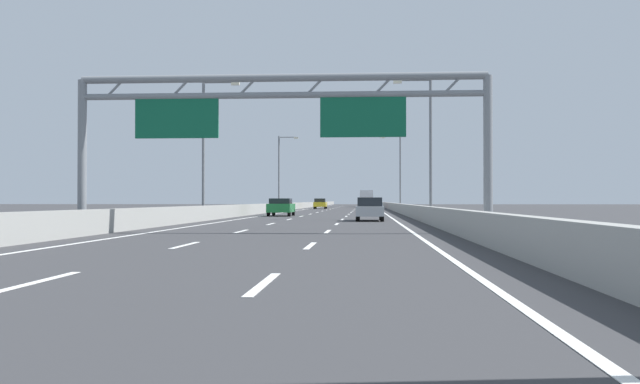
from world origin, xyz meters
name	(u,v)px	position (x,y,z in m)	size (l,w,h in m)	color
ground_plane	(342,209)	(0.00, 100.00, 0.00)	(260.00, 260.00, 0.00)	#38383A
lane_dash_left_1	(37,282)	(-1.80, 12.50, 0.01)	(0.16, 3.00, 0.01)	white
lane_dash_left_2	(185,245)	(-1.80, 21.50, 0.01)	(0.16, 3.00, 0.01)	white
lane_dash_left_3	(241,231)	(-1.80, 30.50, 0.01)	(0.16, 3.00, 0.01)	white
lane_dash_left_4	(271,224)	(-1.80, 39.50, 0.01)	(0.16, 3.00, 0.01)	white
lane_dash_left_5	(289,219)	(-1.80, 48.50, 0.01)	(0.16, 3.00, 0.01)	white
lane_dash_left_6	(301,216)	(-1.80, 57.50, 0.01)	(0.16, 3.00, 0.01)	white
lane_dash_left_7	(310,214)	(-1.80, 66.50, 0.01)	(0.16, 3.00, 0.01)	white
lane_dash_left_8	(317,212)	(-1.80, 75.50, 0.01)	(0.16, 3.00, 0.01)	white
lane_dash_left_9	(322,211)	(-1.80, 84.50, 0.01)	(0.16, 3.00, 0.01)	white
lane_dash_left_10	(327,210)	(-1.80, 93.50, 0.01)	(0.16, 3.00, 0.01)	white
lane_dash_left_11	(330,209)	(-1.80, 102.50, 0.01)	(0.16, 3.00, 0.01)	white
lane_dash_left_12	(333,208)	(-1.80, 111.50, 0.01)	(0.16, 3.00, 0.01)	white
lane_dash_left_13	(336,208)	(-1.80, 120.50, 0.01)	(0.16, 3.00, 0.01)	white
lane_dash_left_14	(338,207)	(-1.80, 129.50, 0.01)	(0.16, 3.00, 0.01)	white
lane_dash_left_15	(340,207)	(-1.80, 138.50, 0.01)	(0.16, 3.00, 0.01)	white
lane_dash_left_16	(341,206)	(-1.80, 147.50, 0.01)	(0.16, 3.00, 0.01)	white
lane_dash_left_17	(343,206)	(-1.80, 156.50, 0.01)	(0.16, 3.00, 0.01)	white
lane_dash_right_1	(263,284)	(1.80, 12.50, 0.01)	(0.16, 3.00, 0.01)	white
lane_dash_right_2	(310,246)	(1.80, 21.50, 0.01)	(0.16, 3.00, 0.01)	white
lane_dash_right_3	(328,232)	(1.80, 30.50, 0.01)	(0.16, 3.00, 0.01)	white
lane_dash_right_4	(337,224)	(1.80, 39.50, 0.01)	(0.16, 3.00, 0.01)	white
lane_dash_right_5	(342,219)	(1.80, 48.50, 0.01)	(0.16, 3.00, 0.01)	white
lane_dash_right_6	(346,216)	(1.80, 57.50, 0.01)	(0.16, 3.00, 0.01)	white
lane_dash_right_7	(349,214)	(1.80, 66.50, 0.01)	(0.16, 3.00, 0.01)	white
lane_dash_right_8	(351,212)	(1.80, 75.50, 0.01)	(0.16, 3.00, 0.01)	white
lane_dash_right_9	(353,211)	(1.80, 84.50, 0.01)	(0.16, 3.00, 0.01)	white
lane_dash_right_10	(354,210)	(1.80, 93.50, 0.01)	(0.16, 3.00, 0.01)	white
lane_dash_right_11	(355,209)	(1.80, 102.50, 0.01)	(0.16, 3.00, 0.01)	white
lane_dash_right_12	(356,208)	(1.80, 111.50, 0.01)	(0.16, 3.00, 0.01)	white
lane_dash_right_13	(357,208)	(1.80, 120.50, 0.01)	(0.16, 3.00, 0.01)	white
lane_dash_right_14	(357,207)	(1.80, 129.50, 0.01)	(0.16, 3.00, 0.01)	white
lane_dash_right_15	(358,207)	(1.80, 138.50, 0.01)	(0.16, 3.00, 0.01)	white
lane_dash_right_16	(358,206)	(1.80, 147.50, 0.01)	(0.16, 3.00, 0.01)	white
lane_dash_right_17	(359,206)	(1.80, 156.50, 0.01)	(0.16, 3.00, 0.01)	white
edge_line_left	(296,211)	(-5.25, 88.00, 0.01)	(0.16, 176.00, 0.01)	white
edge_line_right	(381,211)	(5.25, 88.00, 0.01)	(0.16, 176.00, 0.01)	white
barrier_left	(300,206)	(-6.90, 110.00, 0.47)	(0.45, 220.00, 0.95)	#9E9E99
barrier_right	(389,206)	(6.90, 110.00, 0.47)	(0.45, 220.00, 0.95)	#9E9E99
sign_gantry	(278,112)	(-0.11, 29.45, 4.83)	(16.67, 0.36, 6.36)	gray
streetlamp_left_mid	(207,140)	(-7.47, 48.68, 5.40)	(2.58, 0.28, 9.50)	slate
streetlamp_right_mid	(427,139)	(7.47, 48.68, 5.40)	(2.58, 0.28, 9.50)	slate
streetlamp_left_far	(281,168)	(-7.47, 90.01, 5.40)	(2.58, 0.28, 9.50)	slate
streetlamp_right_far	(398,168)	(7.47, 90.01, 5.40)	(2.58, 0.28, 9.50)	slate
silver_car	(370,209)	(3.61, 45.77, 0.75)	(1.71, 4.67, 1.47)	#A8ADB2
yellow_car	(320,204)	(-3.55, 107.36, 0.80)	(1.83, 4.62, 1.56)	yellow
red_car	(367,204)	(3.57, 113.03, 0.75)	(1.71, 4.30, 1.48)	red
green_car	(281,207)	(-3.59, 58.78, 0.76)	(1.90, 4.33, 1.45)	#1E7A38
box_truck	(366,198)	(3.48, 137.99, 1.74)	(2.49, 8.98, 3.18)	#194799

